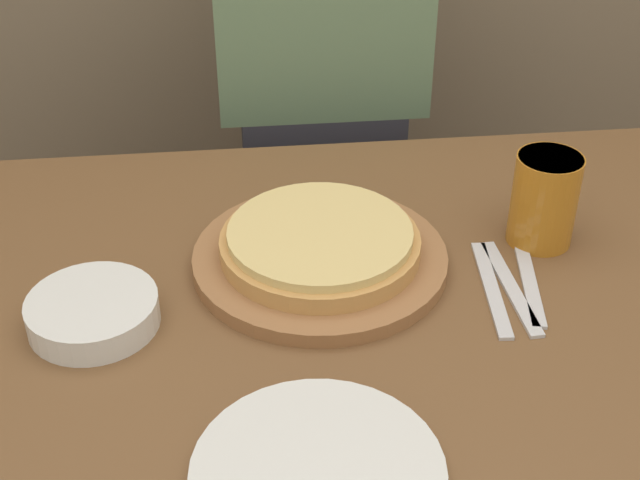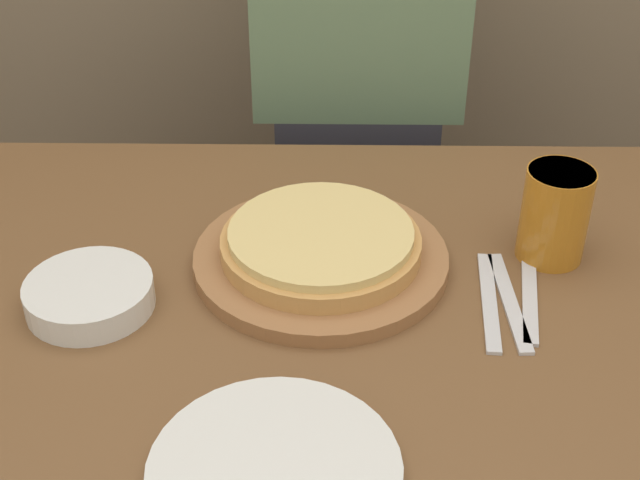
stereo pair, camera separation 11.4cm
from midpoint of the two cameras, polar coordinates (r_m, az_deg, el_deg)
name	(u,v)px [view 1 (the left image)]	position (r m, az deg, el deg)	size (l,w,h in m)	color
pizza_on_board	(320,250)	(1.15, -2.84, -0.76)	(0.33, 0.33, 0.06)	#99663D
beer_glass	(545,196)	(1.20, 11.58, 2.69)	(0.09, 0.09, 0.13)	#B7701E
dinner_plate	(318,474)	(0.89, -3.92, -14.91)	(0.25, 0.25, 0.02)	silver
side_bowl	(93,312)	(1.10, -17.23, -4.53)	(0.16, 0.16, 0.04)	silver
fork	(491,288)	(1.13, 8.09, -3.18)	(0.03, 0.20, 0.00)	silver
dinner_knife	(511,287)	(1.13, 9.32, -3.09)	(0.03, 0.20, 0.00)	silver
spoon	(530,286)	(1.14, 10.54, -3.00)	(0.04, 0.17, 0.00)	silver
diner_person	(320,129)	(1.67, -1.94, 7.05)	(0.36, 0.20, 1.32)	#33333D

